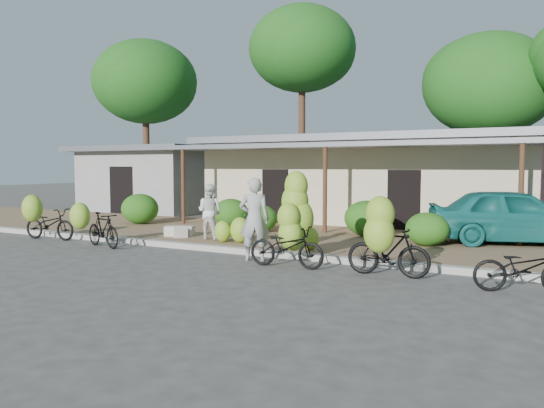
{
  "coord_description": "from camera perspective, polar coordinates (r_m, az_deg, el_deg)",
  "views": [
    {
      "loc": [
        6.49,
        -9.33,
        2.23
      ],
      "look_at": [
        -0.33,
        3.2,
        1.2
      ],
      "focal_mm": 35.0,
      "sensor_mm": 36.0,
      "label": 1
    }
  ],
  "objects": [
    {
      "name": "ground",
      "position": [
        11.58,
        -6.21,
        -6.99
      ],
      "size": [
        100.0,
        100.0,
        0.0
      ],
      "primitive_type": "plane",
      "color": "#42403D",
      "rests_on": "ground"
    },
    {
      "name": "sidewalk",
      "position": [
        15.88,
        4.14,
        -3.74
      ],
      "size": [
        60.0,
        6.0,
        0.12
      ],
      "primitive_type": "cube",
      "color": "#846147",
      "rests_on": "ground"
    },
    {
      "name": "curb",
      "position": [
        13.24,
        -1.26,
        -5.24
      ],
      "size": [
        60.0,
        0.25,
        0.15
      ],
      "primitive_type": "cube",
      "color": "#A8A399",
      "rests_on": "ground"
    },
    {
      "name": "shop_main",
      "position": [
        21.28,
        10.78,
        2.69
      ],
      "size": [
        13.0,
        8.5,
        3.35
      ],
      "color": "beige",
      "rests_on": "ground"
    },
    {
      "name": "shop_grey",
      "position": [
        26.82,
        -12.19,
        2.73
      ],
      "size": [
        7.0,
        6.0,
        3.15
      ],
      "color": "#989893",
      "rests_on": "ground"
    },
    {
      "name": "tree_back_left",
      "position": [
        30.54,
        -13.61,
        12.77
      ],
      "size": [
        5.71,
        5.64,
        9.03
      ],
      "color": "#523620",
      "rests_on": "ground"
    },
    {
      "name": "tree_far_center",
      "position": [
        28.87,
        3.01,
        16.42
      ],
      "size": [
        5.64,
        5.56,
        10.51
      ],
      "color": "#523620",
      "rests_on": "ground"
    },
    {
      "name": "tree_center_right",
      "position": [
        26.41,
        21.82,
        12.02
      ],
      "size": [
        5.8,
        5.73,
        8.18
      ],
      "color": "#523620",
      "rests_on": "ground"
    },
    {
      "name": "hedge_0",
      "position": [
        19.87,
        -14.02,
        -0.5
      ],
      "size": [
        1.41,
        1.27,
        1.1
      ],
      "primitive_type": "ellipsoid",
      "color": "#205713",
      "rests_on": "sidewalk"
    },
    {
      "name": "hedge_1",
      "position": [
        18.28,
        -4.45,
        -0.96
      ],
      "size": [
        1.26,
        1.14,
        0.99
      ],
      "primitive_type": "ellipsoid",
      "color": "#205713",
      "rests_on": "sidewalk"
    },
    {
      "name": "hedge_2",
      "position": [
        16.92,
        -1.25,
        -1.56
      ],
      "size": [
        1.11,
        1.0,
        0.86
      ],
      "primitive_type": "ellipsoid",
      "color": "#205713",
      "rests_on": "sidewalk"
    },
    {
      "name": "hedge_3",
      "position": [
        16.18,
        10.18,
        -1.52
      ],
      "size": [
        1.37,
        1.24,
        1.07
      ],
      "primitive_type": "ellipsoid",
      "color": "#205713",
      "rests_on": "sidewalk"
    },
    {
      "name": "hedge_4",
      "position": [
        14.54,
        16.36,
        -2.62
      ],
      "size": [
        1.14,
        1.02,
        0.89
      ],
      "primitive_type": "ellipsoid",
      "color": "#205713",
      "rests_on": "sidewalk"
    },
    {
      "name": "bike_far_left",
      "position": [
        17.26,
        -23.11,
        -1.69
      ],
      "size": [
        1.87,
        1.34,
        1.4
      ],
      "rotation": [
        0.0,
        0.0,
        1.7
      ],
      "color": "black",
      "rests_on": "ground"
    },
    {
      "name": "bike_left",
      "position": [
        15.14,
        -18.2,
        -2.35
      ],
      "size": [
        1.66,
        1.3,
        1.27
      ],
      "rotation": [
        0.0,
        0.0,
        1.3
      ],
      "color": "black",
      "rests_on": "ground"
    },
    {
      "name": "bike_center",
      "position": [
        11.86,
        2.11,
        -2.58
      ],
      "size": [
        1.77,
        1.22,
        2.12
      ],
      "rotation": [
        0.0,
        0.0,
        1.63
      ],
      "color": "black",
      "rests_on": "ground"
    },
    {
      "name": "bike_right",
      "position": [
        10.74,
        12.1,
        -4.11
      ],
      "size": [
        1.71,
        1.15,
        1.66
      ],
      "rotation": [
        0.0,
        0.0,
        1.58
      ],
      "color": "black",
      "rests_on": "ground"
    },
    {
      "name": "bike_far_right",
      "position": [
        10.34,
        25.46,
        -6.22
      ],
      "size": [
        1.79,
        1.02,
        0.89
      ],
      "rotation": [
        0.0,
        0.0,
        1.84
      ],
      "color": "black",
      "rests_on": "ground"
    },
    {
      "name": "loose_banana_a",
      "position": [
        14.73,
        -5.33,
        -2.95
      ],
      "size": [
        0.48,
        0.41,
        0.6
      ],
      "primitive_type": "ellipsoid",
      "color": "#ABCC33",
      "rests_on": "sidewalk"
    },
    {
      "name": "loose_banana_b",
      "position": [
        14.57,
        -3.46,
        -2.8
      ],
      "size": [
        0.57,
        0.48,
        0.71
      ],
      "primitive_type": "ellipsoid",
      "color": "#ABCC33",
      "rests_on": "sidewalk"
    },
    {
      "name": "loose_banana_c",
      "position": [
        13.37,
        4.12,
        -3.71
      ],
      "size": [
        0.46,
        0.39,
        0.58
      ],
      "primitive_type": "ellipsoid",
      "color": "#ABCC33",
      "rests_on": "sidewalk"
    },
    {
      "name": "sack_near",
      "position": [
        16.22,
        -9.92,
        -2.87
      ],
      "size": [
        0.94,
        0.69,
        0.3
      ],
      "primitive_type": "cube",
      "rotation": [
        0.0,
        0.0,
        0.39
      ],
      "color": "beige",
      "rests_on": "sidewalk"
    },
    {
      "name": "sack_far",
      "position": [
        16.11,
        -9.97,
        -2.96
      ],
      "size": [
        0.81,
        0.78,
        0.28
      ],
      "primitive_type": "cube",
      "rotation": [
        0.0,
        0.0,
        -0.72
      ],
      "color": "beige",
      "rests_on": "sidewalk"
    },
    {
      "name": "vendor",
      "position": [
        12.45,
        -1.9,
        -1.63
      ],
      "size": [
        0.85,
        0.74,
        1.96
      ],
      "primitive_type": "imported",
      "rotation": [
        0.0,
        0.0,
        3.59
      ],
      "color": "#9C9C9C",
      "rests_on": "ground"
    },
    {
      "name": "bystander",
      "position": [
        15.33,
        -6.71,
        -0.81
      ],
      "size": [
        0.8,
        0.63,
        1.6
      ],
      "primitive_type": "imported",
      "rotation": [
        0.0,
        0.0,
        3.18
      ],
      "color": "white",
      "rests_on": "sidewalk"
    },
    {
      "name": "teal_van",
      "position": [
        15.7,
        24.54,
        -1.17
      ],
      "size": [
        4.81,
        3.14,
        1.52
      ],
      "primitive_type": "imported",
      "rotation": [
        0.0,
        0.0,
        1.9
      ],
      "color": "#186C67",
      "rests_on": "sidewalk"
    }
  ]
}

